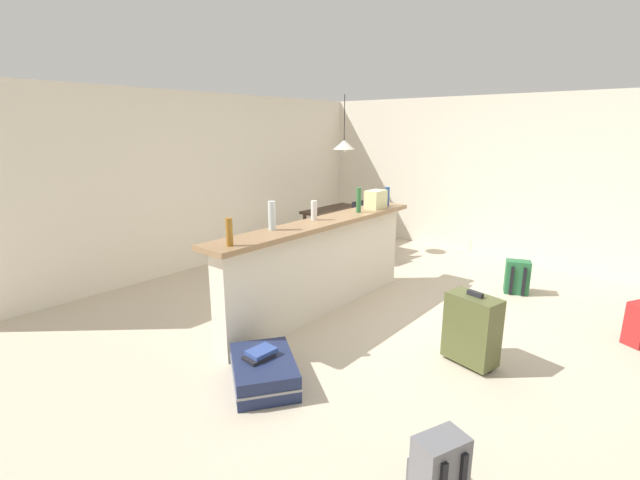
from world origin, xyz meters
TOP-DOWN VIEW (x-y plane):
  - ground_plane at (0.00, 0.00)m, footprint 13.00×13.00m
  - wall_back at (0.00, 3.05)m, footprint 6.60×0.10m
  - wall_right at (3.05, 0.30)m, footprint 0.10×6.00m
  - partition_half_wall at (-0.53, 0.52)m, footprint 2.80×0.20m
  - bar_countertop at (-0.53, 0.52)m, footprint 2.96×0.40m
  - bottle_amber at (-1.81, 0.46)m, footprint 0.06×0.06m
  - bottle_clear at (-1.17, 0.62)m, footprint 0.07×0.07m
  - bottle_white at (-0.55, 0.62)m, footprint 0.07×0.07m
  - bottle_green at (0.12, 0.50)m, footprint 0.06×0.06m
  - bottle_blue at (0.73, 0.49)m, footprint 0.06×0.06m
  - grocery_bag at (0.48, 0.50)m, footprint 0.26×0.18m
  - dining_table at (1.46, 1.77)m, footprint 1.10×0.80m
  - dining_chair_near_partition at (1.43, 1.27)m, footprint 0.45×0.45m
  - pendant_lamp at (1.55, 1.80)m, footprint 0.34×0.34m
  - suitcase_flat_navy at (-1.93, -0.03)m, footprint 0.80×0.87m
  - backpack_green at (1.49, -0.96)m, footprint 0.31×0.33m
  - backpack_grey at (-2.12, -1.62)m, footprint 0.33×0.31m
  - suitcase_upright_olive at (-0.55, -1.18)m, footprint 0.33×0.48m
  - book_stack at (-1.92, 0.00)m, footprint 0.27×0.19m

SIDE VIEW (x-z plane):
  - ground_plane at x=0.00m, z-range -0.05..0.00m
  - suitcase_flat_navy at x=-1.93m, z-range 0.00..0.22m
  - backpack_green at x=1.49m, z-range -0.01..0.41m
  - backpack_grey at x=-2.12m, z-range -0.01..0.41m
  - book_stack at x=-1.92m, z-range 0.22..0.28m
  - suitcase_upright_olive at x=-0.55m, z-range 0.00..0.67m
  - partition_half_wall at x=-0.53m, z-range 0.00..1.00m
  - dining_chair_near_partition at x=1.43m, z-range 0.05..0.98m
  - dining_table at x=1.46m, z-range 0.28..1.02m
  - bar_countertop at x=-0.53m, z-range 1.00..1.05m
  - bottle_white at x=-0.55m, z-range 1.05..1.26m
  - grocery_bag at x=0.48m, z-range 1.05..1.27m
  - bottle_blue at x=0.73m, z-range 1.05..1.28m
  - bottle_amber at x=-1.81m, z-range 1.05..1.29m
  - bottle_clear at x=-1.17m, z-range 1.05..1.33m
  - bottle_green at x=0.12m, z-range 1.05..1.34m
  - wall_back at x=0.00m, z-range 0.00..2.50m
  - wall_right at x=3.05m, z-range 0.00..2.50m
  - pendant_lamp at x=1.55m, z-range 1.32..2.18m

